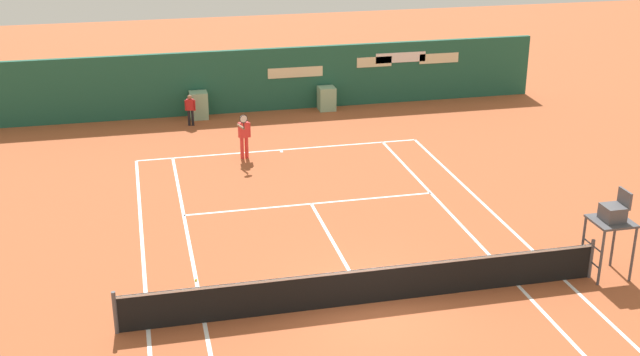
% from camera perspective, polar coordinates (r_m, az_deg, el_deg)
% --- Properties ---
extents(ground_plane, '(80.00, 80.00, 0.01)m').
position_cam_1_polar(ground_plane, '(20.94, 2.88, -7.88)').
color(ground_plane, '#A8512D').
extents(tennis_net, '(12.10, 0.10, 1.07)m').
position_cam_1_polar(tennis_net, '(20.21, 3.35, -7.39)').
color(tennis_net, '#4C4C51').
rests_on(tennis_net, ground_plane).
extents(sponsor_back_wall, '(25.00, 1.02, 2.70)m').
position_cam_1_polar(sponsor_back_wall, '(35.47, -4.31, 6.68)').
color(sponsor_back_wall, '#1E5642').
rests_on(sponsor_back_wall, ground_plane).
extents(umpire_chair, '(1.00, 1.00, 2.37)m').
position_cam_1_polar(umpire_chair, '(22.31, 19.58, -2.72)').
color(umpire_chair, '#47474C').
rests_on(umpire_chair, ground_plane).
extents(player_on_baseline, '(0.51, 0.78, 1.83)m').
position_cam_1_polar(player_on_baseline, '(29.76, -5.29, 3.11)').
color(player_on_baseline, red).
rests_on(player_on_baseline, ground_plane).
extents(ball_kid_centre_post, '(0.43, 0.22, 1.29)m').
position_cam_1_polar(ball_kid_centre_post, '(33.91, -8.98, 4.82)').
color(ball_kid_centre_post, black).
rests_on(ball_kid_centre_post, ground_plane).
extents(tennis_ball_by_sideline, '(0.07, 0.07, 0.07)m').
position_cam_1_polar(tennis_ball_by_sideline, '(21.63, -8.59, -7.00)').
color(tennis_ball_by_sideline, '#CCE033').
rests_on(tennis_ball_by_sideline, ground_plane).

